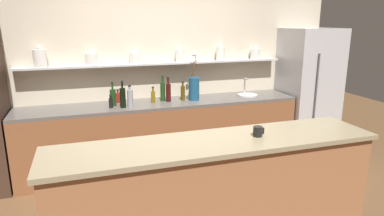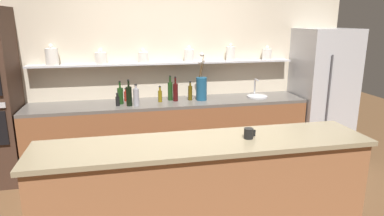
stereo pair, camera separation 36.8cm
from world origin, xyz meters
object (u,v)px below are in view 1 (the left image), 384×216
at_px(flower_vase, 194,87).
at_px(bottle_wine_6, 163,91).
at_px(bottle_wine_0, 123,97).
at_px(bottle_sauce_3, 111,102).
at_px(bottle_spirit_4, 130,98).
at_px(refrigerator, 308,91).
at_px(bottle_sauce_1, 118,97).
at_px(sink_fixture, 247,94).
at_px(coffee_mug, 258,131).
at_px(bottle_wine_5, 168,92).
at_px(bottle_oil_7, 183,93).
at_px(bottle_wine_8, 113,97).
at_px(bottle_oil_2, 153,96).

distance_m(flower_vase, bottle_wine_6, 0.43).
bearing_deg(bottle_wine_0, bottle_sauce_3, 168.99).
bearing_deg(bottle_wine_0, flower_vase, 7.08).
bearing_deg(bottle_spirit_4, refrigerator, 2.25).
distance_m(flower_vase, bottle_sauce_1, 1.02).
height_order(bottle_sauce_1, bottle_wine_6, bottle_wine_6).
relative_size(sink_fixture, coffee_mug, 2.89).
distance_m(bottle_sauce_1, bottle_wine_5, 0.67).
relative_size(refrigerator, sink_fixture, 6.52).
bearing_deg(coffee_mug, sink_fixture, 65.39).
bearing_deg(bottle_oil_7, bottle_wine_0, -169.54).
distance_m(refrigerator, flower_vase, 1.81).
bearing_deg(bottle_sauce_3, sink_fixture, 3.18).
height_order(sink_fixture, bottle_wine_8, bottle_wine_8).
bearing_deg(refrigerator, sink_fixture, 177.16).
distance_m(bottle_wine_0, bottle_sauce_1, 0.28).
bearing_deg(bottle_sauce_3, bottle_oil_2, 10.45).
xyz_separation_m(bottle_oil_2, bottle_sauce_3, (-0.55, -0.10, -0.02)).
distance_m(sink_fixture, coffee_mug, 2.07).
xyz_separation_m(bottle_wine_0, bottle_sauce_3, (-0.15, 0.03, -0.06)).
relative_size(bottle_sauce_3, coffee_mug, 1.68).
xyz_separation_m(bottle_sauce_1, bottle_wine_8, (-0.08, -0.15, 0.04)).
bearing_deg(bottle_wine_5, bottle_spirit_4, -163.41).
bearing_deg(bottle_sauce_1, bottle_wine_6, -6.71).
height_order(bottle_wine_6, bottle_oil_7, bottle_wine_6).
bearing_deg(bottle_wine_8, bottle_wine_5, 0.78).
xyz_separation_m(sink_fixture, bottle_oil_2, (-1.38, -0.00, 0.06)).
bearing_deg(bottle_sauce_1, sink_fixture, -4.38).
bearing_deg(refrigerator, bottle_wine_0, -178.22).
xyz_separation_m(bottle_wine_8, coffee_mug, (1.03, -1.87, 0.03)).
distance_m(bottle_wine_0, bottle_sauce_3, 0.16).
distance_m(refrigerator, bottle_sauce_1, 2.81).
distance_m(refrigerator, bottle_sauce_3, 2.92).
xyz_separation_m(bottle_sauce_1, bottle_oil_7, (0.85, -0.12, 0.03)).
distance_m(bottle_spirit_4, coffee_mug, 1.92).
xyz_separation_m(flower_vase, bottle_wine_5, (-0.35, 0.02, -0.05)).
bearing_deg(sink_fixture, bottle_spirit_4, -174.80).
bearing_deg(flower_vase, bottle_wine_6, 168.46).
height_order(refrigerator, bottle_oil_2, refrigerator).
height_order(refrigerator, bottle_wine_0, refrigerator).
distance_m(bottle_wine_0, bottle_wine_8, 0.17).
bearing_deg(bottle_wine_6, refrigerator, -3.07).
bearing_deg(bottle_oil_2, bottle_spirit_4, -155.00).
relative_size(flower_vase, bottle_oil_7, 2.49).
distance_m(bottle_sauce_1, bottle_wine_6, 0.60).
relative_size(bottle_wine_0, bottle_wine_6, 1.01).
relative_size(sink_fixture, bottle_oil_7, 1.12).
bearing_deg(sink_fixture, bottle_wine_0, -175.66).
height_order(flower_vase, bottle_wine_8, flower_vase).
xyz_separation_m(bottle_wine_6, coffee_mug, (0.37, -1.95, 0.01)).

